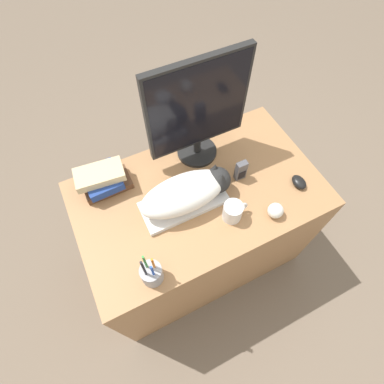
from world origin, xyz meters
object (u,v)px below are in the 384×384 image
Objects in this scene: pen_cup at (152,273)px; book_stack at (103,179)px; phone at (241,171)px; cat at (189,191)px; baseball at (275,211)px; monitor at (198,110)px; coffee_mug at (233,211)px; keyboard at (184,202)px; computer_mouse at (299,182)px.

pen_cup reaches higher than book_stack.
pen_cup reaches higher than phone.
cat is 0.38m from baseball.
book_stack is at bearing 178.69° from monitor.
phone reaches higher than coffee_mug.
baseball is at bearing 2.05° from pen_cup.
keyboard is 5.58× the size of baseball.
monitor is (0.18, 0.23, 0.27)m from keyboard.
phone is (0.55, 0.26, 0.00)m from pen_cup.
cat reaches higher than computer_mouse.
coffee_mug is at bearing 156.75° from baseball.
phone is at bearing -62.92° from monitor.
coffee_mug is 0.51× the size of pen_cup.
keyboard is 0.38m from book_stack.
book_stack is at bearing 158.33° from phone.
keyboard is 1.65× the size of book_stack.
baseball is (-0.19, -0.08, 0.02)m from computer_mouse.
pen_cup is (-0.41, -0.09, 0.01)m from coffee_mug.
computer_mouse is at bearing -34.38° from phone.
monitor reaches higher than phone.
pen_cup is 0.58m from baseball.
baseball is at bearing -81.38° from phone.
monitor reaches higher than baseball.
monitor is at bearing 51.75° from keyboard.
computer_mouse is at bearing -15.17° from keyboard.
coffee_mug is at bearing 12.82° from pen_cup.
monitor reaches higher than coffee_mug.
coffee_mug is 1.05× the size of phone.
monitor is 0.69m from pen_cup.
pen_cup is at bearing -167.18° from coffee_mug.
keyboard is at bearing 44.22° from pen_cup.
phone is 0.47× the size of book_stack.
cat reaches higher than coffee_mug.
phone is at bearing 145.62° from computer_mouse.
baseball is at bearing -37.08° from book_stack.
phone is (-0.04, 0.24, 0.02)m from baseball.
cat is at bearing 41.27° from pen_cup.
keyboard is 0.30m from phone.
computer_mouse is (0.34, -0.38, -0.27)m from monitor.
computer_mouse is 0.74× the size of phone.
baseball reaches higher than keyboard.
pen_cup is 0.98× the size of book_stack.
computer_mouse is at bearing 1.19° from coffee_mug.
cat is at bearing 143.92° from baseball.
baseball is at bearing -71.97° from monitor.
monitor reaches higher than book_stack.
monitor reaches higher than keyboard.
pen_cup is (-0.25, -0.24, 0.04)m from keyboard.
coffee_mug reaches higher than keyboard.
cat reaches higher than book_stack.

